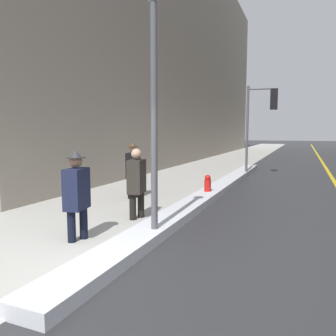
{
  "coord_description": "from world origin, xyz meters",
  "views": [
    {
      "loc": [
        2.78,
        -3.7,
        1.96
      ],
      "look_at": [
        -0.4,
        4.0,
        1.05
      ],
      "focal_mm": 35.0,
      "sensor_mm": 36.0,
      "label": 1
    }
  ],
  "objects_px": {
    "pedestrian_in_fedora": "(77,192)",
    "pedestrian_nearside": "(137,180)",
    "lamp_post": "(154,90)",
    "traffic_light_near": "(263,111)",
    "pedestrian_trailing": "(133,167)",
    "fire_hydrant": "(208,186)"
  },
  "relations": [
    {
      "from": "pedestrian_nearside",
      "to": "lamp_post",
      "type": "bearing_deg",
      "value": 29.63
    },
    {
      "from": "traffic_light_near",
      "to": "pedestrian_in_fedora",
      "type": "relative_size",
      "value": 2.42
    },
    {
      "from": "pedestrian_in_fedora",
      "to": "fire_hydrant",
      "type": "distance_m",
      "value": 4.86
    },
    {
      "from": "lamp_post",
      "to": "pedestrian_in_fedora",
      "type": "xyz_separation_m",
      "value": [
        -1.24,
        -0.6,
        -1.8
      ]
    },
    {
      "from": "pedestrian_in_fedora",
      "to": "pedestrian_nearside",
      "type": "bearing_deg",
      "value": 160.11
    },
    {
      "from": "lamp_post",
      "to": "pedestrian_trailing",
      "type": "bearing_deg",
      "value": 124.17
    },
    {
      "from": "pedestrian_in_fedora",
      "to": "pedestrian_nearside",
      "type": "relative_size",
      "value": 1.03
    },
    {
      "from": "pedestrian_trailing",
      "to": "fire_hydrant",
      "type": "xyz_separation_m",
      "value": [
        2.03,
        0.9,
        -0.58
      ]
    },
    {
      "from": "pedestrian_trailing",
      "to": "lamp_post",
      "type": "bearing_deg",
      "value": 23.51
    },
    {
      "from": "pedestrian_nearside",
      "to": "pedestrian_in_fedora",
      "type": "bearing_deg",
      "value": -19.89
    },
    {
      "from": "traffic_light_near",
      "to": "pedestrian_nearside",
      "type": "height_order",
      "value": "traffic_light_near"
    },
    {
      "from": "lamp_post",
      "to": "pedestrian_nearside",
      "type": "xyz_separation_m",
      "value": [
        -0.96,
        1.13,
        -1.81
      ]
    },
    {
      "from": "lamp_post",
      "to": "pedestrian_in_fedora",
      "type": "height_order",
      "value": "lamp_post"
    },
    {
      "from": "pedestrian_in_fedora",
      "to": "pedestrian_nearside",
      "type": "height_order",
      "value": "pedestrian_in_fedora"
    },
    {
      "from": "pedestrian_nearside",
      "to": "pedestrian_trailing",
      "type": "relative_size",
      "value": 0.94
    },
    {
      "from": "traffic_light_near",
      "to": "pedestrian_trailing",
      "type": "distance_m",
      "value": 7.45
    },
    {
      "from": "lamp_post",
      "to": "fire_hydrant",
      "type": "height_order",
      "value": "lamp_post"
    },
    {
      "from": "pedestrian_in_fedora",
      "to": "pedestrian_nearside",
      "type": "xyz_separation_m",
      "value": [
        0.28,
        1.74,
        -0.01
      ]
    },
    {
      "from": "traffic_light_near",
      "to": "pedestrian_in_fedora",
      "type": "bearing_deg",
      "value": -110.85
    },
    {
      "from": "pedestrian_in_fedora",
      "to": "fire_hydrant",
      "type": "xyz_separation_m",
      "value": [
        1.11,
        4.7,
        -0.55
      ]
    },
    {
      "from": "pedestrian_trailing",
      "to": "fire_hydrant",
      "type": "relative_size",
      "value": 2.42
    },
    {
      "from": "lamp_post",
      "to": "fire_hydrant",
      "type": "distance_m",
      "value": 4.72
    }
  ]
}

